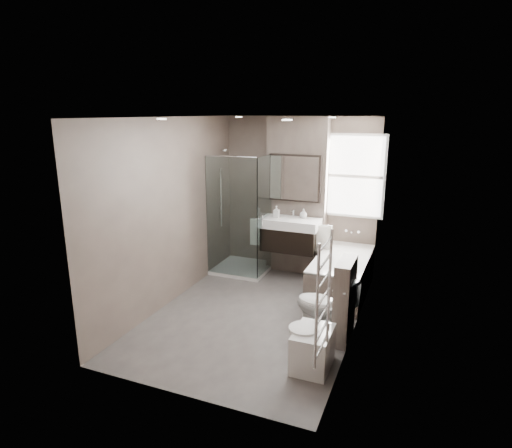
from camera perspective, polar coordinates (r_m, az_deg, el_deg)
The scene contains 15 objects.
room at distance 5.51m, azimuth 0.20°, elevation 0.42°, with size 2.70×3.90×2.70m.
vanity_pier at distance 7.15m, azimuth 5.49°, elevation 3.68°, with size 1.00×0.25×2.60m, color #60534B.
vanity at distance 6.96m, azimuth 4.56°, elevation -1.36°, with size 0.95×0.47×0.66m.
mirror_cabinet at distance 6.94m, azimuth 5.17°, elevation 6.12°, with size 0.86×0.08×0.76m.
towel_left at distance 7.12m, azimuth 0.20°, elevation -1.09°, with size 0.24×0.06×0.44m, color white.
towel_right at distance 6.80m, azimuth 9.00°, elevation -2.04°, with size 0.24×0.06×0.44m, color white.
shower_enclosure at distance 7.21m, azimuth -1.37°, elevation -2.80°, with size 0.90×0.90×2.00m.
bathtub at distance 6.58m, azimuth 11.36°, elevation -6.46°, with size 0.75×1.60×0.57m.
window at distance 6.99m, azimuth 12.93°, elevation 6.24°, with size 0.98×0.06×1.33m.
toilet at distance 5.35m, azimuth 9.10°, elevation -10.81°, with size 0.42×0.73×0.75m, color white.
cistern_box at distance 5.24m, azimuth 11.71°, elevation -9.96°, with size 0.19×0.55×1.00m.
bidet at distance 4.78m, azimuth 7.49°, elevation -16.06°, with size 0.46×0.53×0.55m.
towel_radiator at distance 3.77m, azimuth 8.97°, elevation -9.61°, with size 0.03×0.49×1.10m.
soap_bottle_a at distance 6.92m, azimuth 2.75°, elevation 1.63°, with size 0.09×0.09×0.19m, color white.
soap_bottle_b at distance 6.94m, azimuth 6.35°, elevation 1.42°, with size 0.12×0.12×0.15m, color white.
Camera 1 is at (1.98, -4.96, 2.66)m, focal length 30.00 mm.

